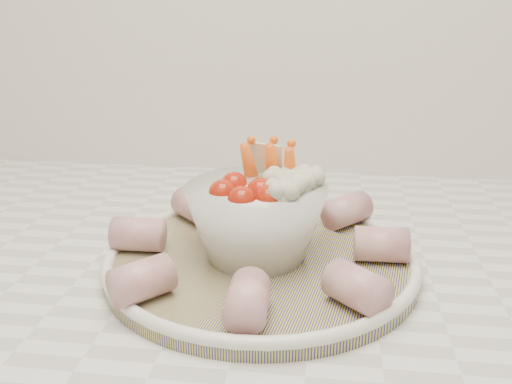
# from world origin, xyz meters

# --- Properties ---
(serving_platter) EXTENTS (0.35, 0.35, 0.02)m
(serving_platter) POSITION_xyz_m (0.17, 1.42, 0.93)
(serving_platter) COLOR navy
(serving_platter) RESTS_ON kitchen_counter
(veggie_bowl) EXTENTS (0.14, 0.14, 0.11)m
(veggie_bowl) POSITION_xyz_m (0.17, 1.42, 0.98)
(veggie_bowl) COLOR silver
(veggie_bowl) RESTS_ON serving_platter
(cured_meat_rolls) EXTENTS (0.29, 0.30, 0.03)m
(cured_meat_rolls) POSITION_xyz_m (0.17, 1.42, 0.95)
(cured_meat_rolls) COLOR #AC4E5C
(cured_meat_rolls) RESTS_ON serving_platter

